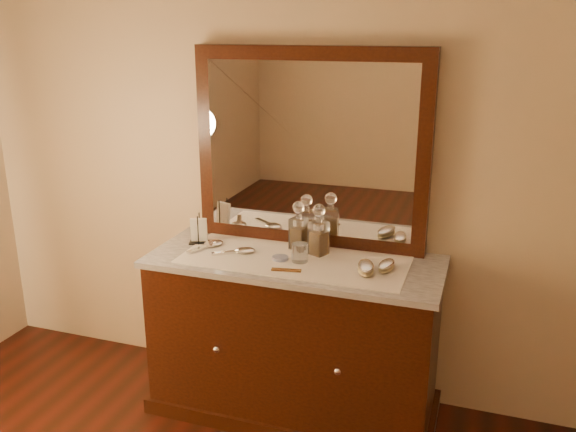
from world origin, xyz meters
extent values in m
plane|color=tan|center=(0.00, 2.25, 1.40)|extent=(4.50, 4.50, 0.00)
cube|color=black|center=(0.00, 1.96, 0.41)|extent=(1.40, 0.55, 0.82)
cube|color=black|center=(0.00, 1.96, 0.04)|extent=(1.46, 0.59, 0.08)
sphere|color=silver|center=(-0.30, 1.67, 0.45)|extent=(0.04, 0.04, 0.04)
sphere|color=silver|center=(0.30, 1.67, 0.45)|extent=(0.04, 0.04, 0.04)
cube|color=silver|center=(0.00, 1.96, 0.83)|extent=(1.44, 0.59, 0.03)
cube|color=black|center=(0.00, 2.20, 1.35)|extent=(1.20, 0.08, 1.00)
cube|color=white|center=(0.00, 2.17, 1.35)|extent=(1.06, 0.01, 0.86)
cube|color=silver|center=(0.00, 1.94, 0.85)|extent=(1.10, 0.45, 0.00)
cylinder|color=white|center=(-0.06, 1.92, 0.86)|extent=(0.08, 0.08, 0.01)
cube|color=brown|center=(0.01, 1.79, 0.86)|extent=(0.14, 0.05, 0.01)
cube|color=black|center=(-0.54, 2.01, 0.85)|extent=(0.12, 0.09, 0.01)
cylinder|color=black|center=(-0.53, 1.98, 0.93)|extent=(0.01, 0.01, 0.16)
cylinder|color=black|center=(-0.55, 2.04, 0.93)|extent=(0.01, 0.01, 0.16)
cube|color=white|center=(-0.54, 2.01, 0.92)|extent=(0.09, 0.06, 0.13)
cube|color=#8D5714|center=(-0.02, 2.09, 0.91)|extent=(0.07, 0.07, 0.11)
cube|color=white|center=(-0.02, 2.09, 0.93)|extent=(0.09, 0.09, 0.16)
cylinder|color=white|center=(-0.02, 2.09, 1.03)|extent=(0.04, 0.04, 0.03)
sphere|color=white|center=(-0.02, 2.09, 1.07)|extent=(0.07, 0.07, 0.06)
cube|color=#8D5714|center=(0.09, 2.05, 0.91)|extent=(0.08, 0.08, 0.12)
cube|color=white|center=(0.09, 2.05, 0.94)|extent=(0.10, 0.10, 0.17)
cylinder|color=white|center=(0.09, 2.05, 1.03)|extent=(0.04, 0.04, 0.03)
sphere|color=white|center=(0.09, 2.05, 1.08)|extent=(0.08, 0.08, 0.06)
ellipsoid|color=tan|center=(0.37, 1.89, 0.87)|extent=(0.11, 0.18, 0.02)
ellipsoid|color=silver|center=(0.37, 1.89, 0.89)|extent=(0.11, 0.18, 0.02)
ellipsoid|color=tan|center=(0.45, 1.95, 0.86)|extent=(0.08, 0.15, 0.02)
ellipsoid|color=silver|center=(0.45, 1.95, 0.88)|extent=(0.08, 0.15, 0.02)
ellipsoid|color=silver|center=(-0.46, 1.99, 0.86)|extent=(0.12, 0.14, 0.02)
cube|color=silver|center=(-0.49, 1.90, 0.86)|extent=(0.08, 0.14, 0.01)
ellipsoid|color=silver|center=(-0.26, 1.95, 0.86)|extent=(0.14, 0.13, 0.02)
cube|color=silver|center=(-0.34, 1.90, 0.86)|extent=(0.13, 0.10, 0.01)
cylinder|color=white|center=(0.04, 1.92, 0.90)|extent=(0.08, 0.08, 0.09)
camera|label=1|loc=(0.86, -0.66, 1.94)|focal=37.70mm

